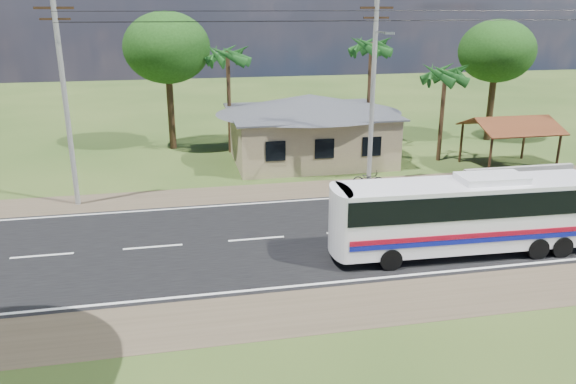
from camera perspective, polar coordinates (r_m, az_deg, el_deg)
name	(u,v)px	position (r m, az deg, el deg)	size (l,w,h in m)	color
ground	(353,232)	(26.08, 6.62, -4.02)	(120.00, 120.00, 0.00)	#284217
road	(353,231)	(26.08, 6.62, -4.00)	(120.00, 16.00, 0.03)	black
house	(309,121)	(37.62, 2.16, 7.25)	(12.40, 10.00, 5.00)	tan
waiting_shed	(511,126)	(38.26, 21.70, 6.29)	(5.20, 4.48, 3.35)	#332312
concrete_barrier	(519,174)	(35.88, 22.38, 1.71)	(7.00, 0.30, 0.90)	#9E9E99
utility_poles	(367,86)	(31.41, 8.07, 10.66)	(32.80, 2.22, 11.00)	#9E9E99
palm_near	(445,74)	(38.22, 15.70, 11.43)	(2.80, 2.80, 6.70)	#47301E
palm_mid	(371,47)	(40.84, 8.45, 14.34)	(2.80, 2.80, 8.20)	#47301E
palm_far	(228,56)	(39.19, -6.16, 13.56)	(2.80, 2.80, 7.70)	#47301E
tree_behind_house	(167,48)	(40.99, -12.20, 14.09)	(6.00, 6.00, 9.61)	#47301E
tree_behind_shed	(497,52)	(45.64, 20.44, 13.22)	(5.60, 5.60, 9.02)	#47301E
coach_bus	(468,210)	(24.20, 17.80, -1.72)	(10.93, 2.66, 3.37)	white
motorcycle	(368,179)	(32.54, 8.16, 1.35)	(0.61, 1.76, 0.92)	black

